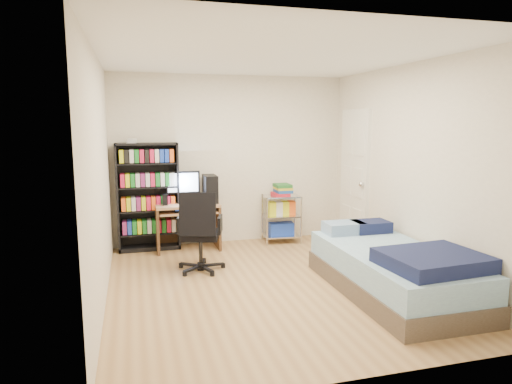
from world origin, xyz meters
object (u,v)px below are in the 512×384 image
object	(u,v)px
bed	(394,270)
media_shelf	(148,196)
computer_desk	(193,207)
office_chair	(200,246)

from	to	relation	value
bed	media_shelf	bearing A→B (deg)	134.99
media_shelf	computer_desk	xyz separation A→B (m)	(0.62, -0.10, -0.18)
office_chair	bed	distance (m)	2.27
computer_desk	bed	world-z (taller)	computer_desk
office_chair	bed	world-z (taller)	office_chair
office_chair	media_shelf	bearing A→B (deg)	131.93
media_shelf	bed	bearing A→B (deg)	-45.01
office_chair	bed	xyz separation A→B (m)	(1.88, -1.28, -0.05)
computer_desk	media_shelf	bearing A→B (deg)	170.68
computer_desk	office_chair	size ratio (longest dim) A/B	1.12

